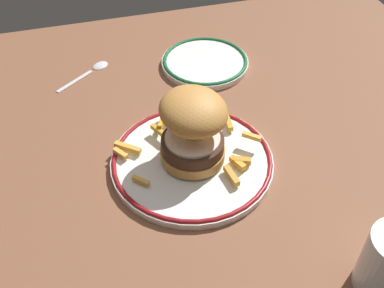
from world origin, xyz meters
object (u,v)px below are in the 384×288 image
burger (193,127)px  spoon (95,68)px  side_plate (205,62)px  dinner_plate (192,161)px

burger → spoon: 34.08cm
side_plate → spoon: side_plate is taller
dinner_plate → side_plate: (10.39, 26.83, -0.00)cm
dinner_plate → burger: 6.65cm
spoon → side_plate: bearing=-12.3°
burger → spoon: bearing=111.6°
side_plate → spoon: size_ratio=1.54×
spoon → burger: bearing=-68.4°
dinner_plate → spoon: (-11.89, 31.69, -0.48)cm
dinner_plate → side_plate: bearing=68.8°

